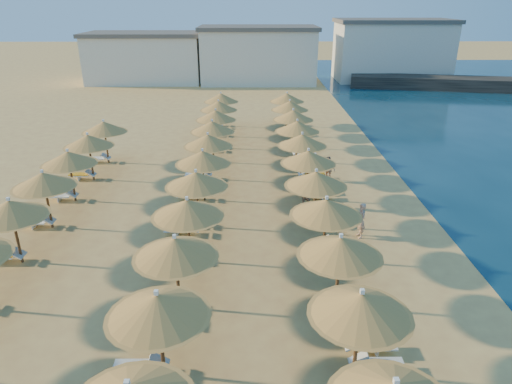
{
  "coord_description": "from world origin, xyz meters",
  "views": [
    {
      "loc": [
        0.4,
        -17.97,
        10.65
      ],
      "look_at": [
        0.61,
        4.0,
        1.3
      ],
      "focal_mm": 32.0,
      "sensor_mm": 36.0,
      "label": 1
    }
  ],
  "objects_px": {
    "beachgoer_b": "(306,192)",
    "parasol_row_east": "(312,168)",
    "beachgoer_c": "(328,169)",
    "jetty": "(473,84)",
    "parasol_row_west": "(200,169)",
    "beachgoer_a": "(361,221)"
  },
  "relations": [
    {
      "from": "beachgoer_b",
      "to": "beachgoer_c",
      "type": "height_order",
      "value": "beachgoer_b"
    },
    {
      "from": "parasol_row_east",
      "to": "beachgoer_a",
      "type": "relative_size",
      "value": 22.28
    },
    {
      "from": "beachgoer_a",
      "to": "beachgoer_c",
      "type": "relative_size",
      "value": 1.05
    },
    {
      "from": "beachgoer_b",
      "to": "parasol_row_west",
      "type": "bearing_deg",
      "value": -128.56
    },
    {
      "from": "jetty",
      "to": "parasol_row_east",
      "type": "height_order",
      "value": "parasol_row_east"
    },
    {
      "from": "parasol_row_east",
      "to": "parasol_row_west",
      "type": "xyz_separation_m",
      "value": [
        -5.82,
        0.0,
        0.0
      ]
    },
    {
      "from": "jetty",
      "to": "beachgoer_b",
      "type": "distance_m",
      "value": 42.82
    },
    {
      "from": "beachgoer_a",
      "to": "beachgoer_c",
      "type": "xyz_separation_m",
      "value": [
        -0.44,
        7.24,
        -0.04
      ]
    },
    {
      "from": "beachgoer_a",
      "to": "jetty",
      "type": "bearing_deg",
      "value": 142.54
    },
    {
      "from": "parasol_row_west",
      "to": "beachgoer_c",
      "type": "height_order",
      "value": "parasol_row_west"
    },
    {
      "from": "jetty",
      "to": "beachgoer_c",
      "type": "relative_size",
      "value": 17.95
    },
    {
      "from": "parasol_row_east",
      "to": "beachgoer_c",
      "type": "distance_m",
      "value": 5.01
    },
    {
      "from": "beachgoer_b",
      "to": "beachgoer_c",
      "type": "relative_size",
      "value": 1.13
    },
    {
      "from": "jetty",
      "to": "beachgoer_a",
      "type": "relative_size",
      "value": 17.04
    },
    {
      "from": "jetty",
      "to": "beachgoer_c",
      "type": "height_order",
      "value": "beachgoer_c"
    },
    {
      "from": "beachgoer_b",
      "to": "parasol_row_east",
      "type": "bearing_deg",
      "value": -29.24
    },
    {
      "from": "parasol_row_east",
      "to": "parasol_row_west",
      "type": "relative_size",
      "value": 1.0
    },
    {
      "from": "parasol_row_east",
      "to": "beachgoer_b",
      "type": "distance_m",
      "value": 1.7
    },
    {
      "from": "jetty",
      "to": "parasol_row_east",
      "type": "distance_m",
      "value": 43.25
    },
    {
      "from": "beachgoer_b",
      "to": "beachgoer_c",
      "type": "distance_m",
      "value": 4.23
    },
    {
      "from": "parasol_row_west",
      "to": "parasol_row_east",
      "type": "bearing_deg",
      "value": 0.0
    },
    {
      "from": "parasol_row_east",
      "to": "beachgoer_c",
      "type": "relative_size",
      "value": 23.47
    }
  ]
}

